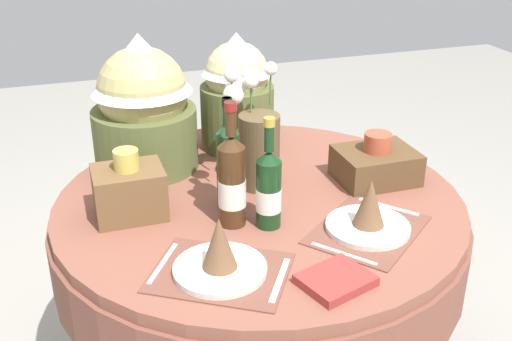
{
  "coord_description": "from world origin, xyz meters",
  "views": [
    {
      "loc": [
        -0.56,
        -1.64,
        1.67
      ],
      "look_at": [
        0.0,
        0.03,
        0.84
      ],
      "focal_mm": 43.85,
      "sensor_mm": 36.0,
      "label": 1
    }
  ],
  "objects_px": {
    "wine_bottle_right": "(228,166)",
    "woven_basket_side_right": "(376,163)",
    "flower_vase": "(256,138)",
    "place_setting_right": "(369,216)",
    "woven_basket_side_left": "(129,191)",
    "place_setting_left": "(220,257)",
    "gift_tub_back_left": "(143,100)",
    "gift_tub_back_centre": "(237,88)",
    "book_on_table": "(336,280)",
    "dining_table": "(259,236)",
    "wine_bottle_centre": "(232,180)",
    "wine_bottle_left": "(269,188)"
  },
  "relations": [
    {
      "from": "wine_bottle_left",
      "to": "wine_bottle_right",
      "type": "xyz_separation_m",
      "value": [
        -0.08,
        0.14,
        0.02
      ]
    },
    {
      "from": "gift_tub_back_centre",
      "to": "dining_table",
      "type": "bearing_deg",
      "value": -97.72
    },
    {
      "from": "wine_bottle_left",
      "to": "wine_bottle_right",
      "type": "bearing_deg",
      "value": 118.31
    },
    {
      "from": "flower_vase",
      "to": "woven_basket_side_right",
      "type": "relative_size",
      "value": 1.6
    },
    {
      "from": "wine_bottle_right",
      "to": "gift_tub_back_centre",
      "type": "distance_m",
      "value": 0.49
    },
    {
      "from": "place_setting_left",
      "to": "wine_bottle_centre",
      "type": "distance_m",
      "value": 0.27
    },
    {
      "from": "wine_bottle_centre",
      "to": "gift_tub_back_centre",
      "type": "bearing_deg",
      "value": 71.66
    },
    {
      "from": "wine_bottle_left",
      "to": "gift_tub_back_centre",
      "type": "relative_size",
      "value": 0.78
    },
    {
      "from": "book_on_table",
      "to": "wine_bottle_centre",
      "type": "bearing_deg",
      "value": 95.24
    },
    {
      "from": "gift_tub_back_centre",
      "to": "woven_basket_side_right",
      "type": "distance_m",
      "value": 0.57
    },
    {
      "from": "dining_table",
      "to": "book_on_table",
      "type": "height_order",
      "value": "book_on_table"
    },
    {
      "from": "flower_vase",
      "to": "gift_tub_back_centre",
      "type": "xyz_separation_m",
      "value": [
        0.04,
        0.33,
        0.06
      ]
    },
    {
      "from": "wine_bottle_left",
      "to": "gift_tub_back_left",
      "type": "relative_size",
      "value": 0.71
    },
    {
      "from": "wine_bottle_left",
      "to": "wine_bottle_right",
      "type": "relative_size",
      "value": 0.95
    },
    {
      "from": "wine_bottle_left",
      "to": "woven_basket_side_right",
      "type": "bearing_deg",
      "value": 21.5
    },
    {
      "from": "book_on_table",
      "to": "flower_vase",
      "type": "bearing_deg",
      "value": 73.5
    },
    {
      "from": "place_setting_left",
      "to": "book_on_table",
      "type": "height_order",
      "value": "place_setting_left"
    },
    {
      "from": "flower_vase",
      "to": "wine_bottle_right",
      "type": "relative_size",
      "value": 1.15
    },
    {
      "from": "wine_bottle_centre",
      "to": "woven_basket_side_left",
      "type": "relative_size",
      "value": 1.77
    },
    {
      "from": "book_on_table",
      "to": "place_setting_right",
      "type": "bearing_deg",
      "value": 28.87
    },
    {
      "from": "place_setting_left",
      "to": "book_on_table",
      "type": "xyz_separation_m",
      "value": [
        0.26,
        -0.14,
        -0.03
      ]
    },
    {
      "from": "place_setting_right",
      "to": "flower_vase",
      "type": "xyz_separation_m",
      "value": [
        -0.21,
        0.38,
        0.12
      ]
    },
    {
      "from": "dining_table",
      "to": "woven_basket_side_right",
      "type": "distance_m",
      "value": 0.45
    },
    {
      "from": "book_on_table",
      "to": "gift_tub_back_left",
      "type": "distance_m",
      "value": 0.93
    },
    {
      "from": "gift_tub_back_centre",
      "to": "woven_basket_side_left",
      "type": "xyz_separation_m",
      "value": [
        -0.45,
        -0.4,
        -0.14
      ]
    },
    {
      "from": "wine_bottle_centre",
      "to": "wine_bottle_right",
      "type": "bearing_deg",
      "value": 79.61
    },
    {
      "from": "wine_bottle_left",
      "to": "wine_bottle_centre",
      "type": "xyz_separation_m",
      "value": [
        -0.09,
        0.04,
        0.02
      ]
    },
    {
      "from": "gift_tub_back_centre",
      "to": "wine_bottle_right",
      "type": "bearing_deg",
      "value": -110.0
    },
    {
      "from": "place_setting_left",
      "to": "flower_vase",
      "type": "height_order",
      "value": "flower_vase"
    },
    {
      "from": "place_setting_left",
      "to": "woven_basket_side_right",
      "type": "relative_size",
      "value": 1.7
    },
    {
      "from": "wine_bottle_right",
      "to": "woven_basket_side_right",
      "type": "xyz_separation_m",
      "value": [
        0.51,
        0.03,
        -0.08
      ]
    },
    {
      "from": "woven_basket_side_right",
      "to": "flower_vase",
      "type": "bearing_deg",
      "value": 166.76
    },
    {
      "from": "dining_table",
      "to": "woven_basket_side_left",
      "type": "bearing_deg",
      "value": 177.54
    },
    {
      "from": "book_on_table",
      "to": "gift_tub_back_centre",
      "type": "distance_m",
      "value": 0.94
    },
    {
      "from": "book_on_table",
      "to": "place_setting_left",
      "type": "bearing_deg",
      "value": 134.37
    },
    {
      "from": "woven_basket_side_left",
      "to": "flower_vase",
      "type": "bearing_deg",
      "value": 10.16
    },
    {
      "from": "wine_bottle_left",
      "to": "gift_tub_back_left",
      "type": "distance_m",
      "value": 0.59
    },
    {
      "from": "wine_bottle_centre",
      "to": "gift_tub_back_centre",
      "type": "relative_size",
      "value": 0.87
    },
    {
      "from": "place_setting_right",
      "to": "book_on_table",
      "type": "bearing_deg",
      "value": -133.42
    },
    {
      "from": "flower_vase",
      "to": "woven_basket_side_left",
      "type": "height_order",
      "value": "flower_vase"
    },
    {
      "from": "place_setting_right",
      "to": "gift_tub_back_centre",
      "type": "xyz_separation_m",
      "value": [
        -0.17,
        0.71,
        0.18
      ]
    },
    {
      "from": "dining_table",
      "to": "place_setting_right",
      "type": "xyz_separation_m",
      "value": [
        0.23,
        -0.29,
        0.19
      ]
    },
    {
      "from": "book_on_table",
      "to": "gift_tub_back_centre",
      "type": "height_order",
      "value": "gift_tub_back_centre"
    },
    {
      "from": "woven_basket_side_left",
      "to": "gift_tub_back_left",
      "type": "bearing_deg",
      "value": 72.35
    },
    {
      "from": "dining_table",
      "to": "woven_basket_side_left",
      "type": "relative_size",
      "value": 6.21
    },
    {
      "from": "place_setting_right",
      "to": "woven_basket_side_right",
      "type": "xyz_separation_m",
      "value": [
        0.18,
        0.29,
        0.01
      ]
    },
    {
      "from": "place_setting_left",
      "to": "gift_tub_back_left",
      "type": "bearing_deg",
      "value": 95.34
    },
    {
      "from": "woven_basket_side_left",
      "to": "gift_tub_back_centre",
      "type": "bearing_deg",
      "value": 41.72
    },
    {
      "from": "flower_vase",
      "to": "woven_basket_side_left",
      "type": "distance_m",
      "value": 0.43
    },
    {
      "from": "place_setting_right",
      "to": "wine_bottle_centre",
      "type": "bearing_deg",
      "value": 155.56
    }
  ]
}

